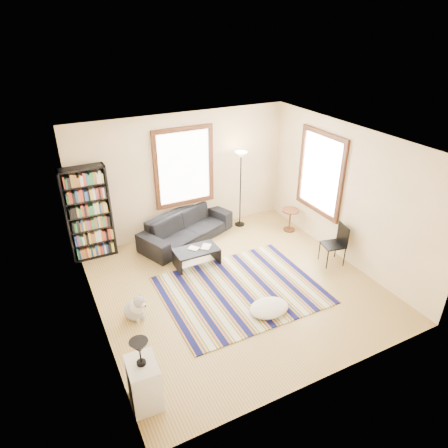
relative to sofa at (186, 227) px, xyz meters
name	(u,v)px	position (x,y,z in m)	size (l,w,h in m)	color
floor	(236,288)	(0.17, -2.05, -0.38)	(5.00, 5.00, 0.10)	tan
ceiling	(238,140)	(0.17, -2.05, 2.52)	(5.00, 5.00, 0.10)	white
wall_back	(183,175)	(0.17, 0.50, 1.07)	(5.00, 0.10, 2.80)	beige
wall_front	(334,304)	(0.17, -4.60, 1.07)	(5.00, 0.10, 2.80)	beige
wall_left	(87,256)	(-2.38, -2.05, 1.07)	(0.10, 5.00, 2.80)	beige
wall_right	(348,194)	(2.72, -2.05, 1.07)	(0.10, 5.00, 2.80)	beige
window_back	(184,167)	(0.17, 0.42, 1.27)	(1.20, 0.06, 1.60)	white
window_right	(321,173)	(2.64, -1.25, 1.27)	(0.06, 1.20, 1.60)	white
rug	(241,290)	(0.19, -2.23, -0.32)	(2.87, 2.29, 0.02)	#0C0F3F
sofa	(186,227)	(0.00, 0.00, 0.00)	(0.88, 2.24, 0.65)	black
bookshelf	(88,214)	(-2.01, 0.27, 0.67)	(0.90, 0.30, 2.00)	black
coffee_table	(197,257)	(-0.20, -1.04, -0.15)	(0.90, 0.50, 0.36)	black
book_a	(192,250)	(-0.30, -1.04, 0.04)	(0.21, 0.15, 0.02)	beige
book_b	(202,246)	(-0.05, -0.99, 0.04)	(0.17, 0.24, 0.02)	beige
floor_cushion	(269,308)	(0.32, -2.98, -0.24)	(0.72, 0.54, 0.18)	beige
floor_lamp	(240,190)	(1.44, 0.10, 0.60)	(0.30, 0.30, 1.86)	black
side_table	(290,220)	(2.37, -0.68, -0.06)	(0.40, 0.40, 0.54)	#4A2712
folding_chair	(333,245)	(2.32, -2.24, 0.10)	(0.42, 0.40, 0.86)	black
white_cabinet	(144,383)	(-2.13, -3.78, 0.02)	(0.38, 0.50, 0.70)	silver
table_lamp	(140,353)	(-2.13, -3.78, 0.56)	(0.24, 0.24, 0.38)	black
dog	(134,305)	(-1.80, -2.07, -0.07)	(0.37, 0.52, 0.52)	#ADADAD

